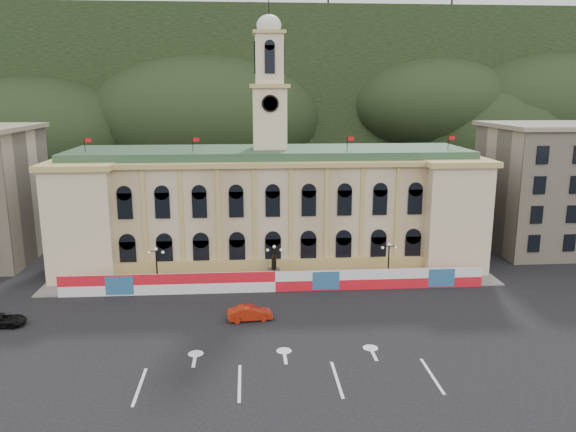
{
  "coord_description": "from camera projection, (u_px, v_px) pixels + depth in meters",
  "views": [
    {
      "loc": [
        -3.12,
        -47.67,
        23.2
      ],
      "look_at": [
        1.72,
        18.0,
        8.47
      ],
      "focal_mm": 35.0,
      "sensor_mm": 36.0,
      "label": 1
    }
  ],
  "objects": [
    {
      "name": "black_suv",
      "position": [
        2.0,
        320.0,
        56.43
      ],
      "size": [
        2.27,
        4.65,
        1.27
      ],
      "primitive_type": "imported",
      "rotation": [
        0.0,
        0.0,
        1.59
      ],
      "color": "black",
      "rests_on": "ground"
    },
    {
      "name": "lamp_right",
      "position": [
        389.0,
        259.0,
        68.57
      ],
      "size": [
        1.96,
        0.44,
        5.15
      ],
      "color": "black",
      "rests_on": "ground"
    },
    {
      "name": "red_sedan",
      "position": [
        250.0,
        313.0,
        57.91
      ],
      "size": [
        2.72,
        5.0,
        1.52
      ],
      "primitive_type": "imported",
      "rotation": [
        0.0,
        0.0,
        1.69
      ],
      "color": "#A0200B",
      "rests_on": "ground"
    },
    {
      "name": "ground",
      "position": [
        284.0,
        348.0,
        51.69
      ],
      "size": [
        260.0,
        260.0,
        0.0
      ],
      "primitive_type": "plane",
      "color": "black",
      "rests_on": "ground"
    },
    {
      "name": "hoarding_fence",
      "position": [
        276.0,
        281.0,
        66.08
      ],
      "size": [
        50.0,
        0.44,
        2.5
      ],
      "color": "red",
      "rests_on": "ground"
    },
    {
      "name": "lamp_center",
      "position": [
        274.0,
        262.0,
        67.56
      ],
      "size": [
        1.96,
        0.44,
        5.15
      ],
      "color": "black",
      "rests_on": "ground"
    },
    {
      "name": "lane_markings",
      "position": [
        288.0,
        375.0,
        46.82
      ],
      "size": [
        26.0,
        10.0,
        0.02
      ],
      "primitive_type": null,
      "color": "white",
      "rests_on": "ground"
    },
    {
      "name": "hill_ridge",
      "position": [
        257.0,
        104.0,
        166.16
      ],
      "size": [
        230.0,
        80.0,
        64.0
      ],
      "color": "black",
      "rests_on": "ground"
    },
    {
      "name": "side_building_right",
      "position": [
        560.0,
        187.0,
        82.84
      ],
      "size": [
        21.0,
        17.0,
        18.6
      ],
      "color": "#C2B095",
      "rests_on": "ground"
    },
    {
      "name": "pavement",
      "position": [
        274.0,
        283.0,
        68.94
      ],
      "size": [
        56.0,
        5.5,
        0.16
      ],
      "primitive_type": "cube",
      "color": "slate",
      "rests_on": "ground"
    },
    {
      "name": "lamp_left",
      "position": [
        157.0,
        264.0,
        66.56
      ],
      "size": [
        1.96,
        0.44,
        5.15
      ],
      "color": "black",
      "rests_on": "ground"
    },
    {
      "name": "statue",
      "position": [
        274.0,
        274.0,
        68.95
      ],
      "size": [
        1.4,
        1.4,
        3.72
      ],
      "color": "#595651",
      "rests_on": "ground"
    },
    {
      "name": "city_hall",
      "position": [
        270.0,
        205.0,
        76.86
      ],
      "size": [
        56.2,
        17.6,
        37.1
      ],
      "color": "beige",
      "rests_on": "ground"
    }
  ]
}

